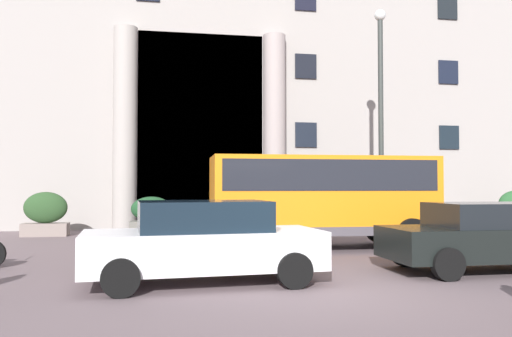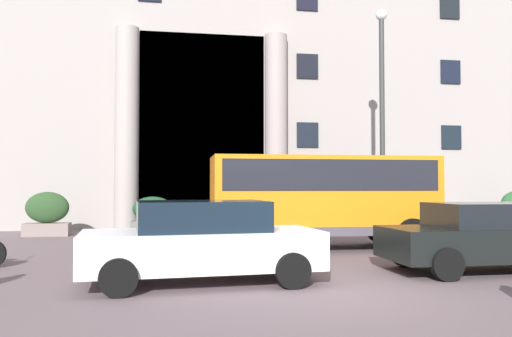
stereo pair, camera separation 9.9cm
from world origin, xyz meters
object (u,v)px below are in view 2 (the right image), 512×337
Objects in this scene: lamppost_plaza_centre at (382,104)px; motorcycle_near_kerb at (204,244)px; parked_sedan_second at (202,241)px; bus_stop_sign at (438,193)px; parked_coupe_end at (493,236)px; hedge_planter_east at (153,216)px; hedge_planter_far_east at (47,215)px; orange_minibus at (322,193)px.

motorcycle_near_kerb is at bearing -140.35° from lamppost_plaza_centre.
bus_stop_sign is at bearing 32.95° from parked_sedan_second.
motorcycle_near_kerb is (-5.82, 1.94, -0.27)m from parked_coupe_end.
lamppost_plaza_centre is (7.98, -2.08, 3.98)m from hedge_planter_east.
hedge_planter_east is 3.65m from hedge_planter_far_east.
bus_stop_sign is (4.29, 1.45, -0.03)m from orange_minibus.
orange_minibus is 5.94m from parked_sedan_second.
hedge_planter_east is at bearing 127.12° from parked_coupe_end.
hedge_planter_east is at bearing 134.17° from orange_minibus.
parked_coupe_end is 6.14m from motorcycle_near_kerb.
hedge_planter_far_east is at bearing 163.54° from bus_stop_sign.
motorcycle_near_kerb is (-3.48, -2.35, -1.09)m from orange_minibus.
hedge_planter_east is (-4.83, 5.23, -0.89)m from orange_minibus.
bus_stop_sign reaches higher than hedge_planter_far_east.
bus_stop_sign is 1.62× the size of hedge_planter_east.
lamppost_plaza_centre reaches higher than parked_sedan_second.
lamppost_plaza_centre is (6.82, 7.75, 3.89)m from parked_sedan_second.
bus_stop_sign is 0.54× the size of parked_coupe_end.
hedge_planter_east is 0.19× the size of lamppost_plaza_centre.
hedge_planter_east is 11.92m from parked_coupe_end.
hedge_planter_far_east is 0.19× the size of lamppost_plaza_centre.
hedge_planter_far_east is (-3.64, -0.00, 0.09)m from hedge_planter_east.
parked_coupe_end reaches higher than hedge_planter_east.
bus_stop_sign is 8.72m from motorcycle_near_kerb.
parked_coupe_end is (2.34, -4.30, -0.82)m from orange_minibus.
parked_sedan_second is at bearing -142.74° from bus_stop_sign.
bus_stop_sign is 6.12m from parked_coupe_end.
parked_coupe_end is at bearing -60.05° from orange_minibus.
orange_minibus is at bearing -135.06° from lamppost_plaza_centre.
parked_sedan_second is (1.16, -9.83, 0.09)m from hedge_planter_east.
lamppost_plaza_centre is (3.15, 3.15, 3.10)m from orange_minibus.
bus_stop_sign is at bearing 20.06° from orange_minibus.
hedge_planter_east is 0.34× the size of parked_coupe_end.
bus_stop_sign reaches higher than parked_sedan_second.
parked_sedan_second is at bearing -83.25° from hedge_planter_east.
parked_sedan_second is 6.01m from parked_coupe_end.
parked_coupe_end is at bearing -10.80° from motorcycle_near_kerb.
hedge_planter_east is at bearing 157.52° from bus_stop_sign.
orange_minibus is 4.34m from motorcycle_near_kerb.
hedge_planter_far_east is at bearing 131.07° from motorcycle_near_kerb.
orange_minibus is 0.77× the size of lamppost_plaza_centre.
motorcycle_near_kerb is at bearing -144.54° from orange_minibus.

